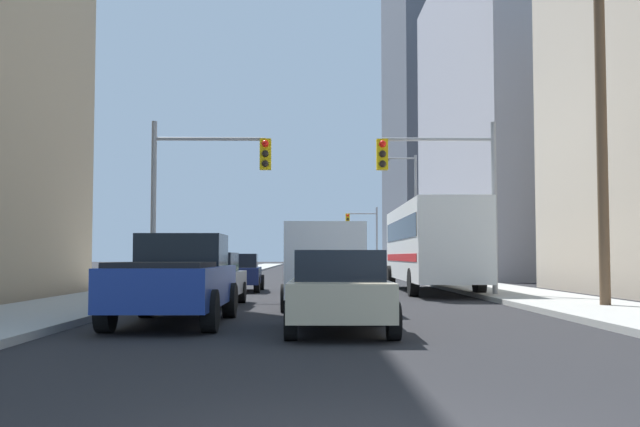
{
  "coord_description": "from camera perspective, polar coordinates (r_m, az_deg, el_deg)",
  "views": [
    {
      "loc": [
        -0.52,
        -5.27,
        1.4
      ],
      "look_at": [
        0.0,
        30.19,
        3.44
      ],
      "focal_mm": 42.18,
      "sensor_mm": 36.0,
      "label": 1
    }
  ],
  "objects": [
    {
      "name": "building_right_mid_block",
      "position": [
        59.08,
        20.09,
        6.96
      ],
      "size": [
        21.8,
        28.31,
        23.42
      ],
      "primitive_type": "cube",
      "color": "#93939E",
      "rests_on": "ground"
    },
    {
      "name": "sedan_green",
      "position": [
        48.3,
        -0.28,
        -4.04
      ],
      "size": [
        1.95,
        4.24,
        1.52
      ],
      "color": "#195938",
      "rests_on": "ground"
    },
    {
      "name": "sedan_silver",
      "position": [
        59.64,
        -0.21,
        -3.9
      ],
      "size": [
        1.95,
        4.26,
        1.52
      ],
      "color": "#B7BABF",
      "rests_on": "ground"
    },
    {
      "name": "city_bus",
      "position": [
        30.16,
        8.42,
        -2.26
      ],
      "size": [
        2.7,
        11.54,
        3.4
      ],
      "color": "silver",
      "rests_on": "ground"
    },
    {
      "name": "utility_pole_right",
      "position": [
        21.34,
        20.56,
        7.2
      ],
      "size": [
        2.2,
        0.28,
        9.88
      ],
      "color": "brown",
      "rests_on": "ground"
    },
    {
      "name": "traffic_signal_far_right",
      "position": [
        69.76,
        3.32,
        -1.15
      ],
      "size": [
        2.99,
        0.44,
        6.0
      ],
      "color": "gray",
      "rests_on": "ground"
    },
    {
      "name": "sedan_beige",
      "position": [
        13.99,
        1.46,
        -5.89
      ],
      "size": [
        1.95,
        4.23,
        1.52
      ],
      "color": "#C6B793",
      "rests_on": "ground"
    },
    {
      "name": "pickup_truck_blue",
      "position": [
        16.08,
        -10.87,
        -4.91
      ],
      "size": [
        2.2,
        5.41,
        1.9
      ],
      "color": "navy",
      "rests_on": "ground"
    },
    {
      "name": "traffic_signal_near_right",
      "position": [
        25.87,
        9.29,
        2.64
      ],
      "size": [
        4.08,
        0.44,
        6.0
      ],
      "color": "gray",
      "rests_on": "ground"
    },
    {
      "name": "street_lamp_right",
      "position": [
        45.23,
        6.86,
        0.68
      ],
      "size": [
        2.2,
        0.32,
        7.5
      ],
      "color": "gray",
      "rests_on": "ground"
    },
    {
      "name": "sedan_navy",
      "position": [
        30.73,
        -6.25,
        -4.45
      ],
      "size": [
        1.95,
        4.26,
        1.52
      ],
      "color": "#141E4C",
      "rests_on": "ground"
    },
    {
      "name": "sidewalk_left",
      "position": [
        55.65,
        -7.41,
        -4.63
      ],
      "size": [
        3.38,
        160.0,
        0.15
      ],
      "primitive_type": "cube",
      "color": "#9E9E99",
      "rests_on": "ground"
    },
    {
      "name": "cargo_van_white",
      "position": [
        20.64,
        0.2,
        -3.62
      ],
      "size": [
        2.16,
        5.23,
        2.26
      ],
      "color": "white",
      "rests_on": "ground"
    },
    {
      "name": "sidewalk_right",
      "position": [
        55.78,
        6.79,
        -4.63
      ],
      "size": [
        3.38,
        160.0,
        0.15
      ],
      "primitive_type": "cube",
      "color": "#9E9E99",
      "rests_on": "ground"
    },
    {
      "name": "sedan_grey",
      "position": [
        21.76,
        -8.54,
        -4.92
      ],
      "size": [
        1.95,
        4.24,
        1.52
      ],
      "color": "slate",
      "rests_on": "ground"
    },
    {
      "name": "traffic_signal_near_left",
      "position": [
        25.71,
        -8.71,
        2.66
      ],
      "size": [
        4.05,
        0.44,
        6.0
      ],
      "color": "gray",
      "rests_on": "ground"
    }
  ]
}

